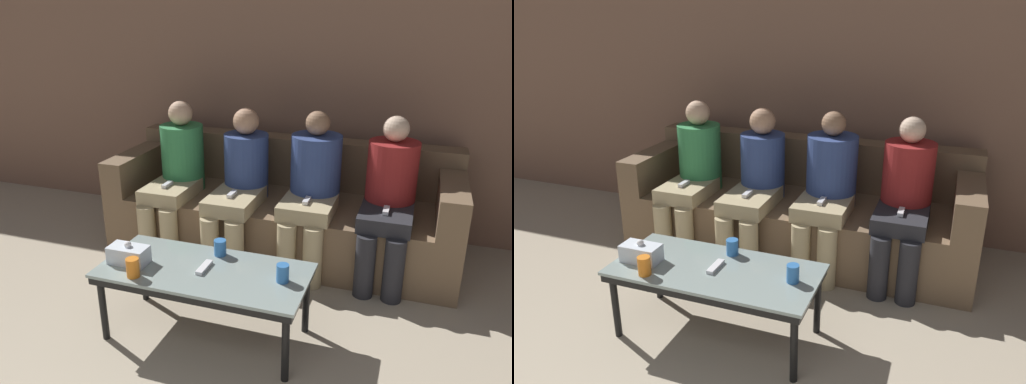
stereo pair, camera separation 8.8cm
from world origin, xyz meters
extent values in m
cube|color=#8C6651|center=(0.00, 4.15, 1.30)|extent=(12.00, 0.06, 2.60)
cube|color=brown|center=(0.00, 3.57, 0.21)|extent=(2.56, 0.89, 0.43)
cube|color=brown|center=(0.00, 3.92, 0.62)|extent=(2.56, 0.20, 0.38)
cube|color=brown|center=(-1.19, 3.57, 0.56)|extent=(0.18, 0.89, 0.27)
cube|color=brown|center=(1.19, 3.57, 0.56)|extent=(0.18, 0.89, 0.27)
cube|color=#8C9E99|center=(-0.10, 2.39, 0.42)|extent=(1.15, 0.53, 0.02)
cube|color=black|center=(-0.10, 2.39, 0.39)|extent=(1.13, 0.52, 0.04)
cylinder|color=black|center=(-0.62, 2.17, 0.18)|extent=(0.04, 0.04, 0.37)
cylinder|color=black|center=(0.43, 2.17, 0.18)|extent=(0.04, 0.04, 0.37)
cylinder|color=black|center=(-0.62, 2.60, 0.18)|extent=(0.04, 0.04, 0.37)
cylinder|color=black|center=(0.43, 2.60, 0.18)|extent=(0.04, 0.04, 0.37)
cylinder|color=orange|center=(-0.42, 2.19, 0.48)|extent=(0.07, 0.07, 0.11)
cylinder|color=#3372BF|center=(0.35, 2.40, 0.48)|extent=(0.07, 0.07, 0.10)
cylinder|color=#3372BF|center=(-0.08, 2.57, 0.47)|extent=(0.07, 0.07, 0.09)
cube|color=silver|center=(-0.52, 2.32, 0.48)|extent=(0.22, 0.12, 0.10)
sphere|color=white|center=(-0.52, 2.32, 0.54)|extent=(0.04, 0.04, 0.04)
cube|color=white|center=(-0.10, 2.39, 0.44)|extent=(0.04, 0.15, 0.02)
cylinder|color=tan|center=(-0.88, 3.08, 0.21)|extent=(0.13, 0.13, 0.43)
cylinder|color=tan|center=(-0.70, 3.08, 0.21)|extent=(0.13, 0.13, 0.43)
cube|color=tan|center=(-0.79, 3.30, 0.48)|extent=(0.33, 0.45, 0.10)
cylinder|color=#388E51|center=(-0.79, 3.52, 0.68)|extent=(0.33, 0.33, 0.50)
sphere|color=#DBAD89|center=(-0.79, 3.52, 1.03)|extent=(0.18, 0.18, 0.18)
cube|color=white|center=(-0.79, 3.26, 0.55)|extent=(0.04, 0.12, 0.02)
cylinder|color=tan|center=(-0.35, 3.03, 0.21)|extent=(0.13, 0.13, 0.43)
cylinder|color=tan|center=(-0.17, 3.03, 0.21)|extent=(0.13, 0.13, 0.43)
cube|color=tan|center=(-0.26, 3.28, 0.48)|extent=(0.33, 0.50, 0.10)
cylinder|color=#334784|center=(-0.26, 3.52, 0.67)|extent=(0.33, 0.33, 0.48)
sphere|color=tan|center=(-0.26, 3.52, 1.00)|extent=(0.19, 0.19, 0.19)
cube|color=white|center=(-0.26, 3.23, 0.55)|extent=(0.04, 0.12, 0.02)
cylinder|color=tan|center=(0.17, 3.11, 0.21)|extent=(0.13, 0.13, 0.43)
cylinder|color=tan|center=(0.35, 3.11, 0.21)|extent=(0.13, 0.13, 0.43)
cube|color=tan|center=(0.26, 3.32, 0.48)|extent=(0.36, 0.42, 0.10)
cylinder|color=#334784|center=(0.26, 3.52, 0.68)|extent=(0.36, 0.36, 0.51)
sphere|color=#997051|center=(0.26, 3.52, 1.02)|extent=(0.17, 0.17, 0.17)
cube|color=white|center=(0.26, 3.27, 0.55)|extent=(0.04, 0.12, 0.02)
cylinder|color=#28282D|center=(0.70, 3.10, 0.21)|extent=(0.13, 0.13, 0.43)
cylinder|color=#28282D|center=(0.88, 3.10, 0.21)|extent=(0.13, 0.13, 0.43)
cube|color=#28282D|center=(0.79, 3.31, 0.48)|extent=(0.34, 0.42, 0.10)
cylinder|color=maroon|center=(0.79, 3.52, 0.68)|extent=(0.34, 0.34, 0.51)
sphere|color=beige|center=(0.79, 3.52, 1.02)|extent=(0.17, 0.17, 0.17)
cube|color=white|center=(0.79, 3.27, 0.55)|extent=(0.04, 0.12, 0.02)
camera|label=1|loc=(0.95, 0.20, 1.77)|focal=35.00mm
camera|label=2|loc=(1.04, 0.23, 1.77)|focal=35.00mm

